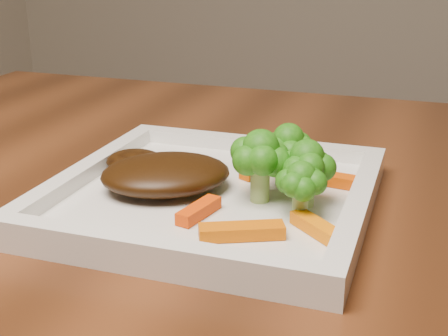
% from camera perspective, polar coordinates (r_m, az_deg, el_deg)
% --- Properties ---
extents(plate, '(0.27, 0.27, 0.01)m').
position_cam_1_polar(plate, '(0.55, -0.98, -2.91)').
color(plate, white).
rests_on(plate, dining_table).
extents(steak, '(0.14, 0.14, 0.03)m').
position_cam_1_polar(steak, '(0.55, -5.35, -0.56)').
color(steak, '#301A07').
rests_on(steak, plate).
extents(broccoli_0, '(0.07, 0.07, 0.07)m').
position_cam_1_polar(broccoli_0, '(0.56, 5.89, 1.90)').
color(broccoli_0, '#215D0F').
rests_on(broccoli_0, plate).
extents(broccoli_1, '(0.07, 0.07, 0.06)m').
position_cam_1_polar(broccoli_1, '(0.52, 7.56, -0.09)').
color(broccoli_1, '#226010').
rests_on(broccoli_1, plate).
extents(broccoli_2, '(0.05, 0.05, 0.06)m').
position_cam_1_polar(broccoli_2, '(0.49, 7.05, -1.51)').
color(broccoli_2, '#176911').
rests_on(broccoli_2, plate).
extents(broccoli_3, '(0.08, 0.08, 0.06)m').
position_cam_1_polar(broccoli_3, '(0.52, 3.34, 0.14)').
color(broccoli_3, '#1F7012').
rests_on(broccoli_3, plate).
extents(carrot_0, '(0.07, 0.04, 0.01)m').
position_cam_1_polar(carrot_0, '(0.47, 1.63, -5.80)').
color(carrot_0, '#CD5B03').
rests_on(carrot_0, plate).
extents(carrot_1, '(0.05, 0.04, 0.01)m').
position_cam_1_polar(carrot_1, '(0.48, 8.44, -5.37)').
color(carrot_1, orange).
rests_on(carrot_1, plate).
extents(carrot_2, '(0.02, 0.05, 0.01)m').
position_cam_1_polar(carrot_2, '(0.50, -2.32, -3.91)').
color(carrot_2, '#D83A03').
rests_on(carrot_2, plate).
extents(carrot_3, '(0.06, 0.02, 0.01)m').
position_cam_1_polar(carrot_3, '(0.57, 10.50, -1.13)').
color(carrot_3, '#CA4503').
rests_on(carrot_3, plate).
extents(carrot_4, '(0.03, 0.05, 0.01)m').
position_cam_1_polar(carrot_4, '(0.59, 3.43, -0.09)').
color(carrot_4, '#D05103').
rests_on(carrot_4, plate).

